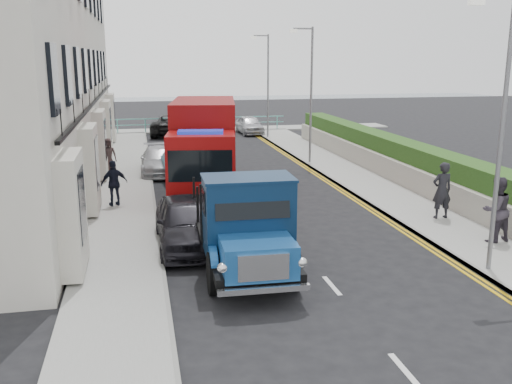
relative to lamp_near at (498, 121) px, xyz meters
name	(u,v)px	position (x,y,z in m)	size (l,w,h in m)	color
ground	(308,259)	(-4.18, 2.00, -4.00)	(120.00, 120.00, 0.00)	black
pavement_west	(125,192)	(-9.38, 11.00, -3.94)	(2.40, 38.00, 0.12)	gray
pavement_east	(363,182)	(1.12, 11.00, -3.94)	(2.60, 38.00, 0.12)	gray
promenade	(199,130)	(-4.18, 31.00, -3.94)	(30.00, 2.50, 0.12)	gray
sea_plane	(173,101)	(-4.18, 62.00, -4.00)	(120.00, 120.00, 0.00)	slate
terrace_west	(17,18)	(-13.65, 15.00, 3.17)	(6.31, 30.20, 14.25)	beige
garden_east	(404,162)	(3.03, 11.00, -3.10)	(1.45, 28.00, 1.75)	#B2AD9E
seafront_railing	(200,124)	(-4.18, 30.20, -3.42)	(13.00, 0.08, 1.11)	#59B2A5
lamp_near	(498,121)	(0.00, 0.00, 0.00)	(1.23, 0.18, 7.00)	slate
lamp_mid	(309,87)	(0.00, 16.00, 0.00)	(1.23, 0.18, 7.00)	slate
lamp_far	(266,80)	(0.00, 26.00, 0.00)	(1.23, 0.18, 7.00)	slate
bedford_lorry	(247,232)	(-6.12, 1.01, -2.79)	(2.34, 5.63, 2.63)	black
red_lorry	(204,146)	(-6.12, 10.35, -1.98)	(3.49, 7.51, 3.79)	black
parked_car_front	(187,222)	(-7.42, 3.75, -3.24)	(1.78, 4.42, 1.51)	black
parked_car_mid	(185,169)	(-6.78, 12.21, -3.29)	(1.49, 4.29, 1.41)	#62BBD2
parked_car_rear	(159,161)	(-7.78, 15.07, -3.37)	(1.76, 4.32, 1.25)	#B3B3B8
seafront_car_left	(173,124)	(-6.26, 29.00, -3.23)	(2.55, 5.53, 1.54)	black
seafront_car_right	(250,125)	(-0.68, 28.51, -3.34)	(1.56, 3.87, 1.32)	#B5B5BA
pedestrian_east_near	(442,190)	(1.35, 4.67, -2.90)	(0.71, 0.47, 1.95)	black
pedestrian_east_far	(496,209)	(1.62, 2.02, -2.89)	(0.96, 0.75, 1.97)	#352F39
pedestrian_west_near	(114,183)	(-9.66, 8.68, -3.03)	(1.00, 0.41, 1.70)	black
pedestrian_west_far	(108,155)	(-10.18, 15.21, -3.05)	(0.81, 0.53, 1.66)	#362827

